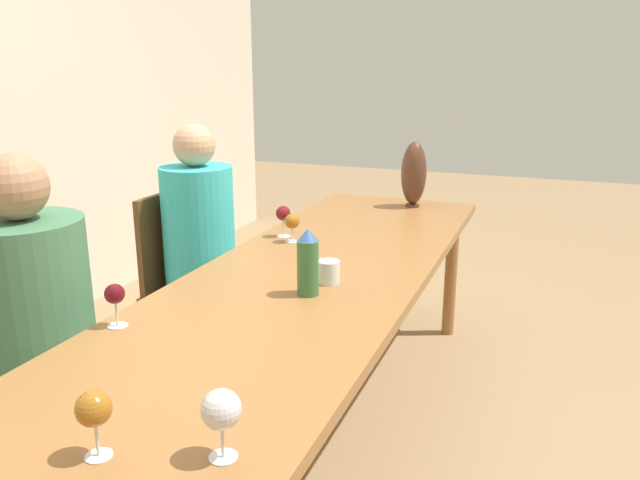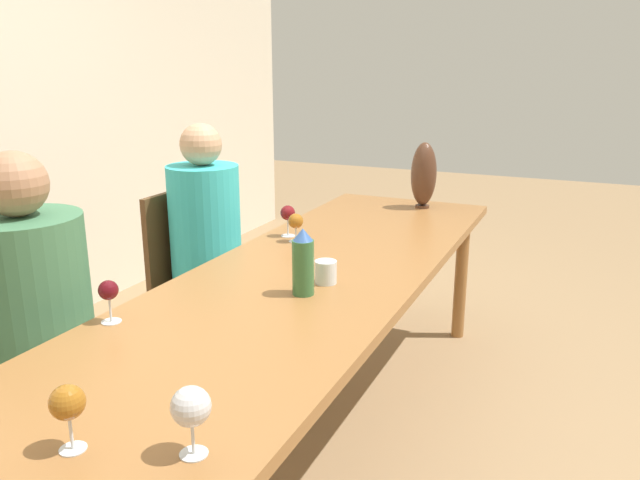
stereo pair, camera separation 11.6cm
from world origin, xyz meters
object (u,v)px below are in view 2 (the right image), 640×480
at_px(water_tumbler, 326,272).
at_px(water_bottle, 303,263).
at_px(vase, 424,175).
at_px(chair_far, 196,279).
at_px(person_far, 208,246).
at_px(person_near, 37,328).
at_px(wine_glass_3, 296,222).
at_px(wine_glass_0, 191,407).
at_px(wine_glass_1, 108,292).
at_px(wine_glass_2, 67,404).
at_px(wine_glass_4, 288,214).
at_px(chair_near, 25,368).

bearing_deg(water_tumbler, water_bottle, 169.30).
height_order(water_tumbler, vase, vase).
xyz_separation_m(chair_far, person_far, (0.00, -0.08, 0.18)).
bearing_deg(person_near, wine_glass_3, -24.82).
bearing_deg(wine_glass_3, wine_glass_0, -161.33).
bearing_deg(wine_glass_1, water_tumbler, -37.74).
distance_m(water_bottle, person_near, 0.92).
relative_size(water_tumbler, wine_glass_1, 0.62).
bearing_deg(wine_glass_2, chair_far, 27.45).
xyz_separation_m(vase, wine_glass_0, (-2.39, -0.17, -0.08)).
distance_m(wine_glass_3, chair_far, 0.66).
relative_size(wine_glass_1, wine_glass_2, 0.93).
xyz_separation_m(water_tumbler, wine_glass_1, (-0.60, 0.46, 0.06)).
relative_size(wine_glass_4, person_near, 0.11).
bearing_deg(wine_glass_0, wine_glass_4, 20.33).
xyz_separation_m(wine_glass_1, wine_glass_2, (-0.55, -0.39, 0.01)).
bearing_deg(chair_far, wine_glass_1, -157.34).
bearing_deg(chair_near, person_far, -4.71).
relative_size(wine_glass_0, person_far, 0.12).
relative_size(wine_glass_2, person_far, 0.12).
bearing_deg(chair_far, wine_glass_2, -152.55).
bearing_deg(water_bottle, wine_glass_4, 30.99).
bearing_deg(person_near, water_tumbler, -54.52).
distance_m(water_tumbler, chair_near, 1.11).
height_order(vase, chair_near, vase).
xyz_separation_m(wine_glass_2, person_far, (1.59, 0.74, -0.19)).
bearing_deg(water_bottle, person_far, 53.46).
height_order(wine_glass_4, person_near, person_near).
bearing_deg(wine_glass_3, chair_far, 89.39).
bearing_deg(wine_glass_1, person_near, 86.98).
height_order(wine_glass_0, person_far, person_far).
distance_m(wine_glass_2, wine_glass_3, 1.61).
xyz_separation_m(water_bottle, person_far, (0.58, 0.79, -0.20)).
bearing_deg(water_tumbler, vase, 0.10).
distance_m(wine_glass_4, chair_far, 0.61).
relative_size(water_tumbler, wine_glass_4, 0.58).
xyz_separation_m(wine_glass_2, chair_far, (1.59, 0.83, -0.37)).
bearing_deg(wine_glass_3, chair_near, 151.29).
bearing_deg(water_tumbler, wine_glass_1, 142.26).
distance_m(water_tumbler, chair_far, 1.05).
bearing_deg(chair_near, person_near, -90.00).
bearing_deg(person_far, wine_glass_3, -90.72).
distance_m(water_tumbler, wine_glass_2, 1.15).
height_order(wine_glass_0, chair_far, chair_far).
bearing_deg(wine_glass_3, water_tumbler, -142.56).
xyz_separation_m(chair_far, person_near, (-1.03, -0.09, 0.17)).
xyz_separation_m(wine_glass_3, chair_near, (-1.02, 0.56, -0.35)).
bearing_deg(wine_glass_2, vase, -1.59).
relative_size(person_near, person_far, 1.00).
bearing_deg(wine_glass_4, water_bottle, -149.01).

